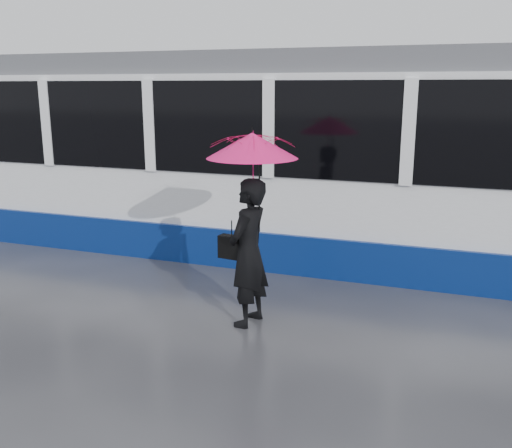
% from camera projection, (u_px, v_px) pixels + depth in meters
% --- Properties ---
extents(ground, '(90.00, 90.00, 0.00)m').
position_uv_depth(ground, '(181.00, 292.00, 8.01)').
color(ground, '#292A2E').
rests_on(ground, ground).
extents(rails, '(34.00, 1.51, 0.02)m').
position_uv_depth(rails, '(245.00, 246.00, 10.29)').
color(rails, '#3F3D38').
rests_on(rails, ground).
extents(tram, '(26.00, 2.56, 3.35)m').
position_uv_depth(tram, '(211.00, 154.00, 10.12)').
color(tram, white).
rests_on(tram, ground).
extents(woman, '(0.51, 0.70, 1.79)m').
position_uv_depth(woman, '(248.00, 253.00, 6.75)').
color(woman, black).
rests_on(woman, ground).
extents(umbrella, '(1.18, 1.18, 1.21)m').
position_uv_depth(umbrella, '(252.00, 163.00, 6.49)').
color(umbrella, '#E51348').
rests_on(umbrella, ground).
extents(handbag, '(0.34, 0.18, 0.46)m').
position_uv_depth(handbag, '(232.00, 247.00, 6.84)').
color(handbag, black).
rests_on(handbag, ground).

